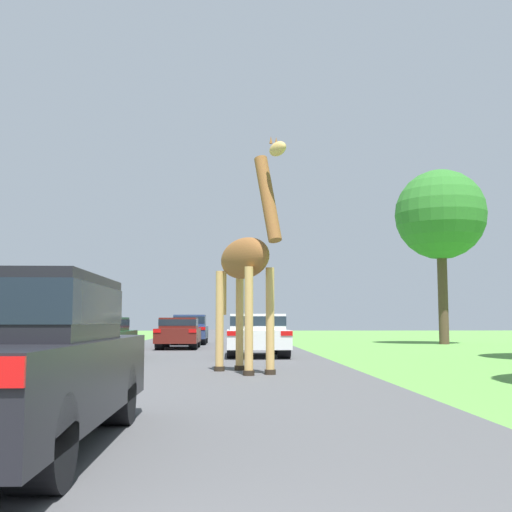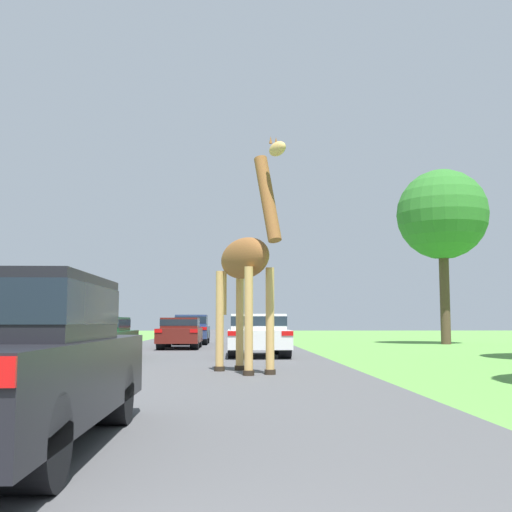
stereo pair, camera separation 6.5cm
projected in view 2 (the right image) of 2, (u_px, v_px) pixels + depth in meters
road at (209, 345)px, 31.36m from camera, size 8.23×120.00×0.00m
giraffe_near_road at (247, 264)px, 14.43m from camera, size 1.64×2.66×5.07m
car_lead_maroon at (7, 357)px, 5.73m from camera, size 1.75×4.78×1.55m
car_queue_right at (192, 328)px, 32.67m from camera, size 1.72×4.19×1.48m
car_queue_left at (180, 332)px, 27.36m from camera, size 1.71×4.17×1.30m
car_far_ahead at (258, 334)px, 21.21m from camera, size 1.97×4.14×1.39m
car_verge_right at (99, 336)px, 19.78m from camera, size 1.76×4.82×1.27m
tree_centre_back at (442, 215)px, 33.04m from camera, size 4.64×4.64×8.97m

